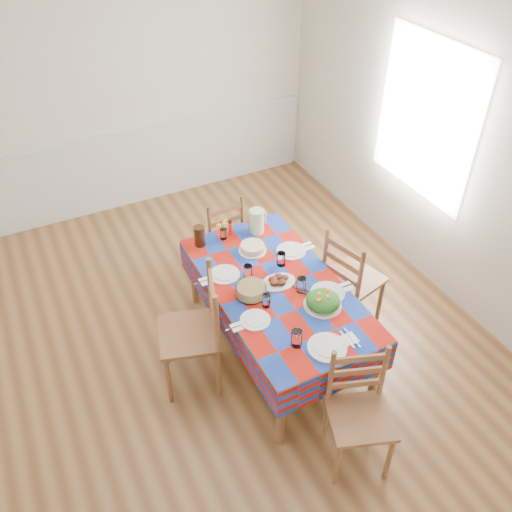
{
  "coord_description": "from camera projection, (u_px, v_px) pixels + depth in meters",
  "views": [
    {
      "loc": [
        -1.08,
        -2.99,
        3.54
      ],
      "look_at": [
        0.34,
        -0.15,
        0.97
      ],
      "focal_mm": 38.0,
      "sensor_mm": 36.0,
      "label": 1
    }
  ],
  "objects": [
    {
      "name": "chair_left",
      "position": [
        195.0,
        333.0,
        4.09
      ],
      "size": [
        0.56,
        0.57,
        1.06
      ],
      "rotation": [
        0.0,
        0.0,
        -1.86
      ],
      "color": "brown",
      "rests_on": "room"
    },
    {
      "name": "wainscot",
      "position": [
        124.0,
        167.0,
        6.1
      ],
      "size": [
        4.41,
        0.06,
        0.92
      ],
      "color": "silver",
      "rests_on": "room"
    },
    {
      "name": "serving_utensils",
      "position": [
        300.0,
        288.0,
        4.21
      ],
      "size": [
        0.12,
        0.26,
        0.01
      ],
      "color": "black",
      "rests_on": "dining_table"
    },
    {
      "name": "chair_far",
      "position": [
        221.0,
        235.0,
        5.18
      ],
      "size": [
        0.42,
        0.4,
        0.89
      ],
      "rotation": [
        0.0,
        0.0,
        3.21
      ],
      "color": "brown",
      "rests_on": "room"
    },
    {
      "name": "setting_right_far",
      "position": [
        288.0,
        254.0,
        4.5
      ],
      "size": [
        0.47,
        0.27,
        0.12
      ],
      "rotation": [
        0.0,
        0.0,
        -1.57
      ],
      "color": "silver",
      "rests_on": "dining_table"
    },
    {
      "name": "chair_near",
      "position": [
        359.0,
        413.0,
        3.6
      ],
      "size": [
        0.52,
        0.51,
        0.94
      ],
      "rotation": [
        0.0,
        0.0,
        -0.34
      ],
      "color": "brown",
      "rests_on": "room"
    },
    {
      "name": "chair_right",
      "position": [
        350.0,
        280.0,
        4.61
      ],
      "size": [
        0.51,
        0.53,
        0.99
      ],
      "rotation": [
        0.0,
        0.0,
        1.83
      ],
      "color": "brown",
      "rests_on": "room"
    },
    {
      "name": "setting_left_far",
      "position": [
        232.0,
        274.0,
        4.3
      ],
      "size": [
        0.45,
        0.27,
        0.12
      ],
      "rotation": [
        0.0,
        0.0,
        1.57
      ],
      "color": "silver",
      "rests_on": "dining_table"
    },
    {
      "name": "setting_right_near",
      "position": [
        319.0,
        290.0,
        4.16
      ],
      "size": [
        0.5,
        0.29,
        0.13
      ],
      "rotation": [
        0.0,
        0.0,
        -1.57
      ],
      "color": "silver",
      "rests_on": "dining_table"
    },
    {
      "name": "meat_platter",
      "position": [
        278.0,
        281.0,
        4.24
      ],
      "size": [
        0.29,
        0.2,
        0.06
      ],
      "color": "silver",
      "rests_on": "dining_table"
    },
    {
      "name": "dining_table",
      "position": [
        277.0,
        293.0,
        4.28
      ],
      "size": [
        0.96,
        1.79,
        0.7
      ],
      "color": "brown",
      "rests_on": "room"
    },
    {
      "name": "setting_left_near",
      "position": [
        259.0,
        313.0,
        3.97
      ],
      "size": [
        0.41,
        0.24,
        0.11
      ],
      "rotation": [
        0.0,
        0.0,
        1.57
      ],
      "color": "silver",
      "rests_on": "dining_table"
    },
    {
      "name": "salad_platter",
      "position": [
        323.0,
        301.0,
        4.03
      ],
      "size": [
        0.29,
        0.29,
        0.12
      ],
      "color": "silver",
      "rests_on": "dining_table"
    },
    {
      "name": "green_pitcher",
      "position": [
        257.0,
        221.0,
        4.72
      ],
      "size": [
        0.13,
        0.13,
        0.22
      ],
      "primitive_type": "cylinder",
      "color": "#BBE09E",
      "rests_on": "dining_table"
    },
    {
      "name": "name_card",
      "position": [
        334.0,
        359.0,
        3.65
      ],
      "size": [
        0.08,
        0.03,
        0.02
      ],
      "primitive_type": "cube",
      "color": "silver",
      "rests_on": "dining_table"
    },
    {
      "name": "cake",
      "position": [
        252.0,
        248.0,
        4.55
      ],
      "size": [
        0.24,
        0.24,
        0.07
      ],
      "color": "silver",
      "rests_on": "dining_table"
    },
    {
      "name": "pasta_bowl",
      "position": [
        251.0,
        290.0,
        4.13
      ],
      "size": [
        0.24,
        0.24,
        0.09
      ],
      "color": "white",
      "rests_on": "dining_table"
    },
    {
      "name": "room",
      "position": [
        203.0,
        216.0,
        3.83
      ],
      "size": [
        4.58,
        5.08,
        2.78
      ],
      "color": "brown",
      "rests_on": "ground"
    },
    {
      "name": "setting_near_head",
      "position": [
        317.0,
        344.0,
        3.73
      ],
      "size": [
        0.45,
        0.3,
        0.13
      ],
      "color": "silver",
      "rests_on": "dining_table"
    },
    {
      "name": "hot_sauce",
      "position": [
        230.0,
        227.0,
        4.71
      ],
      "size": [
        0.04,
        0.04,
        0.15
      ],
      "primitive_type": "cylinder",
      "color": "red",
      "rests_on": "dining_table"
    },
    {
      "name": "flower_vase",
      "position": [
        223.0,
        231.0,
        4.66
      ],
      "size": [
        0.12,
        0.1,
        0.19
      ],
      "color": "white",
      "rests_on": "dining_table"
    },
    {
      "name": "tea_pitcher",
      "position": [
        200.0,
        236.0,
        4.58
      ],
      "size": [
        0.09,
        0.09,
        0.19
      ],
      "primitive_type": "cylinder",
      "color": "black",
      "rests_on": "dining_table"
    },
    {
      "name": "window_right",
      "position": [
        426.0,
        119.0,
        4.72
      ],
      "size": [
        0.0,
        1.4,
        1.4
      ],
      "primitive_type": "plane",
      "rotation": [
        0.0,
        -1.57,
        0.0
      ],
      "color": "white",
      "rests_on": "room"
    }
  ]
}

